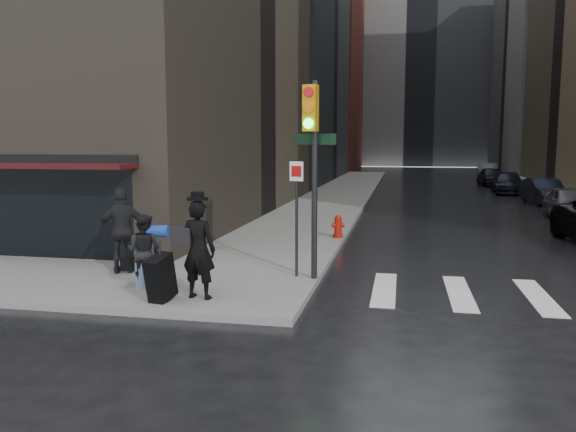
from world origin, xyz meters
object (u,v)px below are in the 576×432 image
man_greycoat (123,231)px  parked_car_2 (544,191)px  parked_car_1 (570,203)px  parked_car_5 (487,172)px  fire_hydrant (338,227)px  parked_car_3 (508,183)px  man_overcoat (191,254)px  traffic_light (311,153)px  man_jeans (144,251)px  parked_car_4 (492,177)px

man_greycoat → parked_car_2: size_ratio=0.49×
parked_car_1 → parked_car_5: parked_car_5 is taller
parked_car_5 → parked_car_1: bearing=-87.0°
man_greycoat → parked_car_5: (13.88, 40.25, -0.39)m
fire_hydrant → parked_car_3: bearing=66.8°
man_overcoat → traffic_light: traffic_light is taller
parked_car_3 → parked_car_5: 13.44m
fire_hydrant → parked_car_3: (8.86, 20.70, 0.19)m
man_overcoat → man_jeans: 1.44m
man_jeans → parked_car_4: man_jeans is taller
parked_car_2 → parked_car_3: bearing=90.8°
parked_car_1 → parked_car_3: size_ratio=0.91×
man_greycoat → parked_car_3: (13.30, 26.82, -0.50)m
fire_hydrant → parked_car_5: (9.44, 34.13, 0.30)m
man_overcoat → parked_car_4: 37.00m
man_greycoat → parked_car_4: (13.25, 33.54, -0.45)m
parked_car_3 → traffic_light: bearing=-105.1°
fire_hydrant → parked_car_2: (9.52, 13.99, 0.20)m
man_jeans → parked_car_1: size_ratio=0.38×
man_overcoat → parked_car_4: bearing=-98.8°
parked_car_4 → man_overcoat: bearing=-108.3°
man_greycoat → parked_car_5: 42.58m
man_jeans → parked_car_4: (12.13, 34.75, -0.23)m
man_greycoat → man_jeans: bearing=105.2°
man_jeans → traffic_light: traffic_light is taller
man_jeans → parked_car_3: bearing=-109.9°
fire_hydrant → parked_car_4: size_ratio=0.18×
parked_car_1 → parked_car_2: parked_car_1 is taller
traffic_light → parked_car_5: traffic_light is taller
fire_hydrant → man_overcoat: bearing=-104.2°
traffic_light → parked_car_2: traffic_light is taller
parked_car_3 → parked_car_5: (0.58, 13.43, 0.11)m
man_jeans → man_greycoat: size_ratio=0.78×
parked_car_1 → parked_car_5: 26.87m
fire_hydrant → traffic_light: bearing=-89.6°
parked_car_2 → parked_car_3: (-0.66, 6.72, -0.01)m
man_jeans → parked_car_2: 24.89m
man_overcoat → fire_hydrant: 8.23m
man_overcoat → traffic_light: 3.52m
man_overcoat → parked_car_2: 24.80m
parked_car_1 → parked_car_2: size_ratio=1.01×
man_jeans → man_overcoat: bearing=157.9°
parked_car_2 → parked_car_5: size_ratio=0.88×
traffic_light → parked_car_3: traffic_light is taller
man_greycoat → parked_car_4: 36.06m
traffic_light → parked_car_4: size_ratio=1.05×
man_overcoat → parked_car_4: (10.83, 35.38, -0.34)m
man_jeans → parked_car_4: bearing=-105.6°
parked_car_2 → man_greycoat: bearing=-129.6°
parked_car_3 → parked_car_1: bearing=-86.0°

